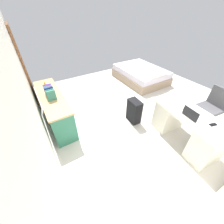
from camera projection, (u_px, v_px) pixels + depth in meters
The scene contains 13 objects.
ground_plane at pixel (136, 109), 3.94m from camera, with size 5.91×5.91×0.00m, color beige.
wall_back at pixel (24, 88), 2.11m from camera, with size 4.91×0.10×2.70m, color white.
door_wooden at pixel (25, 69), 3.61m from camera, with size 0.88×0.05×2.04m, color brown.
desk at pixel (187, 128), 2.82m from camera, with size 1.51×0.83×0.72m.
office_chair at pixel (210, 110), 3.22m from camera, with size 0.52×0.52×0.94m.
credenza at pixel (55, 109), 3.31m from camera, with size 1.80×0.48×0.77m.
bed at pixel (141, 74), 5.23m from camera, with size 1.93×1.44×0.58m.
suitcase_black at pixel (134, 111), 3.37m from camera, with size 0.36×0.22×0.59m, color black.
laptop at pixel (192, 115), 2.51m from camera, with size 0.33×0.26×0.21m.
computer_mouse at pixel (182, 109), 2.73m from camera, with size 0.06×0.10×0.03m, color white.
cell_phone_near_laptop at pixel (213, 125), 2.38m from camera, with size 0.07×0.14×0.01m, color black.
book_row at pixel (50, 92), 2.95m from camera, with size 0.36×0.17×0.24m.
figurine_small at pixel (45, 83), 3.39m from camera, with size 0.08×0.08×0.11m, color gold.
Camera 1 is at (-2.30, 2.25, 2.38)m, focal length 22.14 mm.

